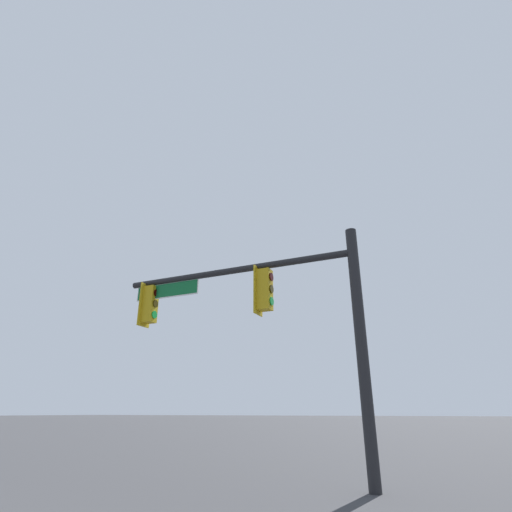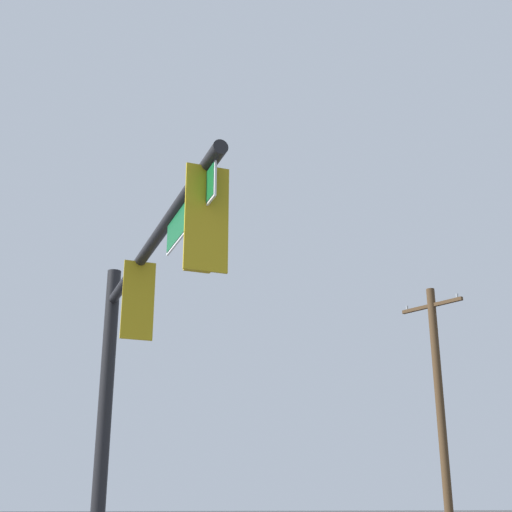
% 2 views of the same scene
% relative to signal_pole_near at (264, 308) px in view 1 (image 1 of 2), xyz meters
% --- Properties ---
extents(signal_pole_near, '(6.90, 0.62, 5.79)m').
position_rel_signal_pole_near_xyz_m(signal_pole_near, '(0.00, 0.00, 0.00)').
color(signal_pole_near, black).
rests_on(signal_pole_near, ground_plane).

